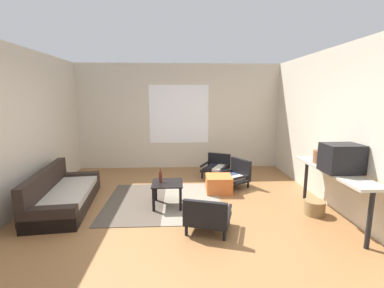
# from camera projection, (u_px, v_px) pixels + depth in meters

# --- Properties ---
(ground_plane) EXTENTS (7.80, 7.80, 0.00)m
(ground_plane) POSITION_uv_depth(u_px,v_px,m) (180.00, 216.00, 4.29)
(ground_plane) COLOR olive
(far_wall_with_window) EXTENTS (5.60, 0.13, 2.70)m
(far_wall_with_window) POSITION_uv_depth(u_px,v_px,m) (179.00, 117.00, 7.06)
(far_wall_with_window) COLOR beige
(far_wall_with_window) RESTS_ON ground
(side_wall_right) EXTENTS (0.12, 6.60, 2.70)m
(side_wall_right) POSITION_uv_depth(u_px,v_px,m) (339.00, 129.00, 4.48)
(side_wall_right) COLOR beige
(side_wall_right) RESTS_ON ground
(side_wall_left) EXTENTS (0.12, 6.60, 2.70)m
(side_wall_left) POSITION_uv_depth(u_px,v_px,m) (10.00, 131.00, 4.22)
(side_wall_left) COLOR beige
(side_wall_left) RESTS_ON ground
(area_rug) EXTENTS (2.06, 1.91, 0.01)m
(area_rug) POSITION_uv_depth(u_px,v_px,m) (164.00, 201.00, 4.88)
(area_rug) COLOR #4C4238
(area_rug) RESTS_ON ground
(couch) EXTENTS (0.99, 2.00, 0.66)m
(couch) POSITION_uv_depth(u_px,v_px,m) (62.00, 196.00, 4.61)
(couch) COLOR black
(couch) RESTS_ON ground
(coffee_table) EXTENTS (0.52, 0.54, 0.42)m
(coffee_table) POSITION_uv_depth(u_px,v_px,m) (167.00, 188.00, 4.64)
(coffee_table) COLOR black
(coffee_table) RESTS_ON ground
(armchair_by_window) EXTENTS (0.76, 0.78, 0.51)m
(armchair_by_window) POSITION_uv_depth(u_px,v_px,m) (216.00, 166.00, 6.40)
(armchair_by_window) COLOR black
(armchair_by_window) RESTS_ON ground
(armchair_striped_foreground) EXTENTS (0.74, 0.72, 0.52)m
(armchair_striped_foreground) POSITION_uv_depth(u_px,v_px,m) (208.00, 216.00, 3.75)
(armchair_striped_foreground) COLOR black
(armchair_striped_foreground) RESTS_ON ground
(armchair_corner) EXTENTS (0.78, 0.77, 0.57)m
(armchair_corner) POSITION_uv_depth(u_px,v_px,m) (235.00, 175.00, 5.68)
(armchair_corner) COLOR black
(armchair_corner) RESTS_ON ground
(ottoman_orange) EXTENTS (0.51, 0.51, 0.33)m
(ottoman_orange) POSITION_uv_depth(u_px,v_px,m) (219.00, 184.00, 5.35)
(ottoman_orange) COLOR #D1662D
(ottoman_orange) RESTS_ON ground
(console_shelf) EXTENTS (0.40, 1.81, 0.80)m
(console_shelf) POSITION_uv_depth(u_px,v_px,m) (333.00, 174.00, 4.09)
(console_shelf) COLOR #B2AD9E
(console_shelf) RESTS_ON ground
(crt_television) EXTENTS (0.51, 0.40, 0.41)m
(crt_television) POSITION_uv_depth(u_px,v_px,m) (341.00, 158.00, 3.88)
(crt_television) COLOR black
(crt_television) RESTS_ON console_shelf
(clay_vase) EXTENTS (0.26, 0.26, 0.30)m
(clay_vase) POSITION_uv_depth(u_px,v_px,m) (321.00, 156.00, 4.43)
(clay_vase) COLOR brown
(clay_vase) RESTS_ON console_shelf
(glass_bottle) EXTENTS (0.06, 0.06, 0.24)m
(glass_bottle) POSITION_uv_depth(u_px,v_px,m) (161.00, 177.00, 4.63)
(glass_bottle) COLOR #5B2319
(glass_bottle) RESTS_ON coffee_table
(wicker_basket) EXTENTS (0.32, 0.32, 0.23)m
(wicker_basket) POSITION_uv_depth(u_px,v_px,m) (314.00, 208.00, 4.33)
(wicker_basket) COLOR olive
(wicker_basket) RESTS_ON ground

